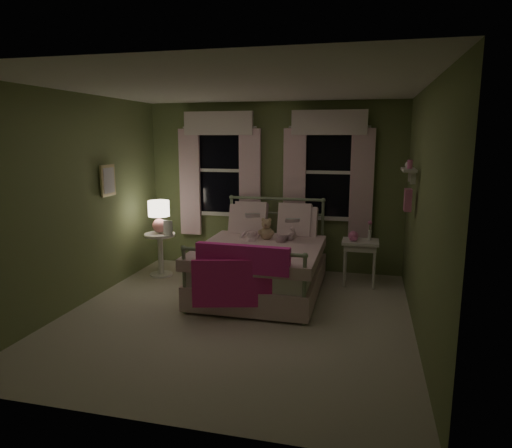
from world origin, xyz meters
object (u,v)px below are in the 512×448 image
(nightstand_left, at_px, (160,248))
(child_right, at_px, (288,220))
(nightstand_right, at_px, (360,247))
(child_left, at_px, (250,214))
(teddy_bear, at_px, (266,231))
(bed, at_px, (262,264))
(table_lamp, at_px, (159,213))

(nightstand_left, bearing_deg, child_right, 2.30)
(nightstand_right, bearing_deg, nightstand_left, -175.36)
(child_left, distance_m, nightstand_right, 1.63)
(child_right, height_order, teddy_bear, child_right)
(child_left, xyz_separation_m, nightstand_right, (1.56, 0.16, -0.44))
(child_left, distance_m, nightstand_left, 1.49)
(bed, height_order, child_left, child_left)
(child_left, relative_size, teddy_bear, 2.67)
(nightstand_right, bearing_deg, child_right, -170.88)
(child_left, xyz_separation_m, nightstand_left, (-1.38, -0.08, -0.57))
(nightstand_left, relative_size, table_lamp, 1.35)
(child_right, distance_m, teddy_bear, 0.35)
(bed, height_order, table_lamp, bed)
(table_lamp, bearing_deg, nightstand_left, -135.00)
(nightstand_left, distance_m, table_lamp, 0.54)
(bed, height_order, nightstand_left, bed)
(child_right, bearing_deg, bed, 69.15)
(child_right, relative_size, nightstand_left, 1.08)
(child_left, bearing_deg, teddy_bear, 136.02)
(table_lamp, relative_size, nightstand_right, 0.75)
(child_right, relative_size, nightstand_right, 1.09)
(child_right, distance_m, table_lamp, 1.94)
(bed, height_order, teddy_bear, bed)
(teddy_bear, distance_m, table_lamp, 1.67)
(child_left, relative_size, child_right, 1.20)
(teddy_bear, bearing_deg, child_right, 29.50)
(child_left, height_order, nightstand_left, child_left)
(bed, bearing_deg, teddy_bear, 90.00)
(nightstand_left, distance_m, nightstand_right, 2.95)
(nightstand_left, bearing_deg, table_lamp, 45.00)
(child_right, distance_m, nightstand_right, 1.07)
(child_left, height_order, nightstand_right, child_left)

